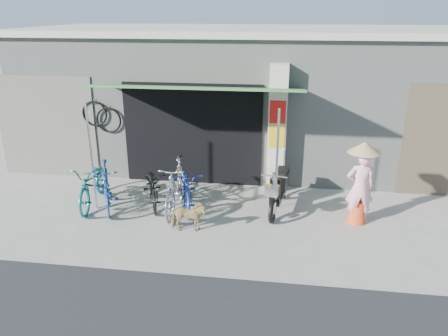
# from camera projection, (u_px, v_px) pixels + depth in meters

# --- Properties ---
(ground) EXTENTS (80.00, 80.00, 0.00)m
(ground) POSITION_uv_depth(u_px,v_px,m) (227.00, 234.00, 8.53)
(ground) COLOR #A5A095
(ground) RESTS_ON ground
(bicycle_shop) EXTENTS (12.30, 5.30, 3.66)m
(bicycle_shop) POSITION_uv_depth(u_px,v_px,m) (250.00, 93.00, 12.64)
(bicycle_shop) COLOR gray
(bicycle_shop) RESTS_ON ground
(shop_pillar) EXTENTS (0.42, 0.44, 3.00)m
(shop_pillar) POSITION_uv_depth(u_px,v_px,m) (277.00, 129.00, 10.18)
(shop_pillar) COLOR beige
(shop_pillar) RESTS_ON ground
(awning) EXTENTS (4.60, 1.88, 2.72)m
(awning) POSITION_uv_depth(u_px,v_px,m) (195.00, 90.00, 9.30)
(awning) COLOR #32652D
(awning) RESTS_ON ground
(neighbour_left) EXTENTS (2.60, 0.06, 2.60)m
(neighbour_left) POSITION_uv_depth(u_px,v_px,m) (47.00, 127.00, 11.15)
(neighbour_left) COLOR #6B665B
(neighbour_left) RESTS_ON ground
(bike_teal) EXTENTS (0.94, 1.99, 1.01)m
(bike_teal) POSITION_uv_depth(u_px,v_px,m) (93.00, 183.00, 9.66)
(bike_teal) COLOR #186B6C
(bike_teal) RESTS_ON ground
(bike_blue) EXTENTS (1.12, 1.75, 1.02)m
(bike_blue) POSITION_uv_depth(u_px,v_px,m) (106.00, 186.00, 9.47)
(bike_blue) COLOR navy
(bike_blue) RESTS_ON ground
(bike_black) EXTENTS (1.11, 1.74, 0.86)m
(bike_black) POSITION_uv_depth(u_px,v_px,m) (153.00, 186.00, 9.68)
(bike_black) COLOR black
(bike_black) RESTS_ON ground
(bike_silver) EXTENTS (0.54, 1.90, 1.14)m
(bike_silver) POSITION_uv_depth(u_px,v_px,m) (177.00, 186.00, 9.32)
(bike_silver) COLOR #B2B2B7
(bike_silver) RESTS_ON ground
(bike_navy) EXTENTS (1.06, 1.87, 0.93)m
(bike_navy) POSITION_uv_depth(u_px,v_px,m) (187.00, 188.00, 9.53)
(bike_navy) COLOR navy
(bike_navy) RESTS_ON ground
(street_dog) EXTENTS (0.75, 0.40, 0.61)m
(street_dog) POSITION_uv_depth(u_px,v_px,m) (188.00, 217.00, 8.53)
(street_dog) COLOR tan
(street_dog) RESTS_ON ground
(moped) EXTENTS (0.58, 1.81, 1.03)m
(moped) POSITION_uv_depth(u_px,v_px,m) (279.00, 189.00, 9.44)
(moped) COLOR black
(moped) RESTS_ON ground
(nun) EXTENTS (0.64, 0.64, 1.72)m
(nun) POSITION_uv_depth(u_px,v_px,m) (360.00, 184.00, 8.72)
(nun) COLOR #FFABC0
(nun) RESTS_ON ground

